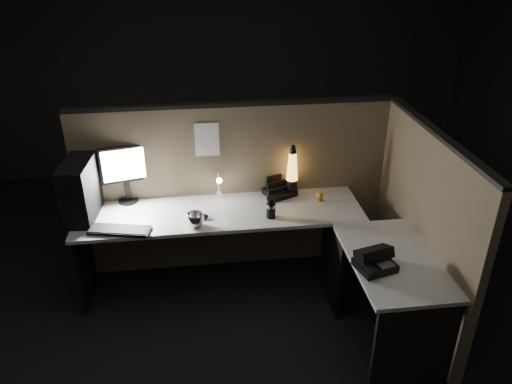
{
  "coord_description": "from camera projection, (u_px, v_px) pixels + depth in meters",
  "views": [
    {
      "loc": [
        -0.31,
        -2.9,
        2.74
      ],
      "look_at": [
        0.11,
        0.35,
        1.02
      ],
      "focal_mm": 35.0,
      "sensor_mm": 36.0,
      "label": 1
    }
  ],
  "objects": [
    {
      "name": "partition_right",
      "position": [
        421.0,
        229.0,
        3.74
      ],
      "size": [
        0.06,
        1.66,
        1.5
      ],
      "primitive_type": "cube",
      "color": "brown",
      "rests_on": "ground"
    },
    {
      "name": "pinned_paper",
      "position": [
        207.0,
        140.0,
        4.04
      ],
      "size": [
        0.2,
        0.0,
        0.28
      ],
      "primitive_type": "cube",
      "color": "white",
      "rests_on": "partition_back"
    },
    {
      "name": "steel_mug",
      "position": [
        195.0,
        220.0,
        3.8
      ],
      "size": [
        0.17,
        0.17,
        0.11
      ],
      "primitive_type": "imported",
      "rotation": [
        0.0,
        0.0,
        0.32
      ],
      "color": "#BABBC2",
      "rests_on": "desk"
    },
    {
      "name": "room_shell",
      "position": [
        246.0,
        134.0,
        3.1
      ],
      "size": [
        6.0,
        6.0,
        6.0
      ],
      "color": "silver",
      "rests_on": "ground"
    },
    {
      "name": "floor",
      "position": [
        248.0,
        330.0,
        3.85
      ],
      "size": [
        6.0,
        6.0,
        0.0
      ],
      "primitive_type": "plane",
      "color": "black",
      "rests_on": "ground"
    },
    {
      "name": "mouse",
      "position": [
        203.0,
        216.0,
        3.92
      ],
      "size": [
        0.09,
        0.07,
        0.03
      ],
      "primitive_type": "ellipsoid",
      "rotation": [
        0.0,
        0.0,
        0.05
      ],
      "color": "black",
      "rests_on": "desk"
    },
    {
      "name": "partition_back",
      "position": [
        235.0,
        189.0,
        4.32
      ],
      "size": [
        2.66,
        0.06,
        1.5
      ],
      "primitive_type": "cube",
      "color": "brown",
      "rests_on": "ground"
    },
    {
      "name": "lava_lamp",
      "position": [
        292.0,
        175.0,
        4.2
      ],
      "size": [
        0.12,
        0.12,
        0.45
      ],
      "color": "black",
      "rests_on": "desk"
    },
    {
      "name": "figurine",
      "position": [
        320.0,
        195.0,
        4.16
      ],
      "size": [
        0.06,
        0.06,
        0.06
      ],
      "primitive_type": "sphere",
      "color": "orange",
      "rests_on": "desk"
    },
    {
      "name": "travel_mug",
      "position": [
        271.0,
        208.0,
        3.9
      ],
      "size": [
        0.08,
        0.08,
        0.17
      ],
      "primitive_type": "cylinder",
      "color": "black",
      "rests_on": "desk"
    },
    {
      "name": "pc_tower",
      "position": [
        80.0,
        190.0,
        3.85
      ],
      "size": [
        0.24,
        0.46,
        0.47
      ],
      "primitive_type": "cube",
      "rotation": [
        0.0,
        0.0,
        -0.09
      ],
      "color": "black",
      "rests_on": "desk"
    },
    {
      "name": "desk",
      "position": [
        267.0,
        248.0,
        3.83
      ],
      "size": [
        2.6,
        1.6,
        0.73
      ],
      "color": "#BAB6AF",
      "rests_on": "ground"
    },
    {
      "name": "organizer",
      "position": [
        279.0,
        190.0,
        4.27
      ],
      "size": [
        0.3,
        0.28,
        0.18
      ],
      "rotation": [
        0.0,
        0.0,
        0.4
      ],
      "color": "black",
      "rests_on": "desk"
    },
    {
      "name": "desk_phone",
      "position": [
        374.0,
        260.0,
        3.33
      ],
      "size": [
        0.29,
        0.29,
        0.15
      ],
      "rotation": [
        0.0,
        0.0,
        0.26
      ],
      "color": "black",
      "rests_on": "desk"
    },
    {
      "name": "keyboard",
      "position": [
        120.0,
        230.0,
        3.75
      ],
      "size": [
        0.48,
        0.25,
        0.02
      ],
      "primitive_type": "cube",
      "rotation": [
        0.0,
        0.0,
        -0.22
      ],
      "color": "black",
      "rests_on": "desk"
    },
    {
      "name": "monitor",
      "position": [
        124.0,
        169.0,
        4.05
      ],
      "size": [
        0.38,
        0.16,
        0.49
      ],
      "rotation": [
        0.0,
        0.0,
        0.21
      ],
      "color": "black",
      "rests_on": "desk"
    },
    {
      "name": "clip_lamp",
      "position": [
        219.0,
        185.0,
        4.12
      ],
      "size": [
        0.05,
        0.19,
        0.24
      ],
      "color": "silver",
      "rests_on": "desk"
    }
  ]
}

